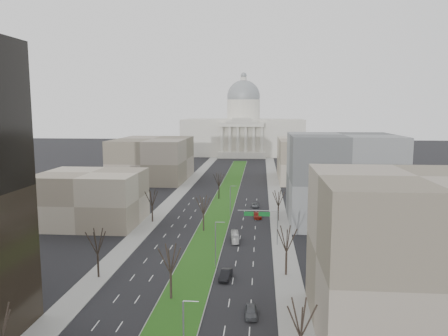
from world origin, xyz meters
The scene contains 27 objects.
ground centered at (0.00, 120.00, 0.00)m, with size 600.00×600.00×0.00m, color black.
median centered at (0.00, 118.99, 0.10)m, with size 8.00×222.03×0.20m.
sidewalk_left centered at (-17.50, 95.00, 0.07)m, with size 5.00×330.00×0.15m, color gray.
sidewalk_right centered at (17.50, 95.00, 0.07)m, with size 5.00×330.00×0.15m, color gray.
capitol centered at (0.00, 269.59, 16.31)m, with size 80.00×46.00×55.00m.
building_beige_left centered at (-33.00, 85.00, 7.00)m, with size 26.00×22.00×14.00m, color gray.
building_tan_right centered at (33.00, 32.00, 11.00)m, with size 26.00×24.00×22.00m, color #776D5C.
building_grey_right centered at (34.00, 92.00, 12.00)m, with size 28.00×26.00×24.00m, color #585B5D.
building_far_left centered at (-35.00, 160.00, 9.00)m, with size 30.00×40.00×18.00m, color #776D5C.
building_far_right centered at (35.00, 165.00, 9.00)m, with size 30.00×40.00×18.00m, color gray.
tree_left_mid centered at (-17.20, 48.00, 7.00)m, with size 5.40×5.40×9.72m.
tree_left_far centered at (-17.20, 88.00, 6.84)m, with size 5.28×5.28×9.50m.
tree_right_near centered at (17.20, 22.00, 6.69)m, with size 5.16×5.16×9.29m.
tree_right_mid centered at (17.20, 52.00, 7.16)m, with size 5.52×5.52×9.94m.
tree_right_far centered at (17.20, 92.00, 6.53)m, with size 5.04×5.04×9.07m.
tree_median_a centered at (-2.00, 40.00, 7.00)m, with size 5.40×5.40×9.72m.
tree_median_b centered at (-2.00, 80.00, 7.00)m, with size 5.40×5.40×9.72m.
tree_median_c centered at (-2.00, 120.00, 7.00)m, with size 5.40×5.40×9.72m.
streetlamp_median_a centered at (3.76, 20.00, 4.81)m, with size 1.90×0.20×9.16m.
streetlamp_median_b centered at (3.76, 55.00, 4.81)m, with size 1.90×0.20×9.16m.
streetlamp_median_c centered at (3.76, 95.00, 4.81)m, with size 1.90×0.20×9.16m.
mast_arm_signs centered at (13.49, 70.03, 6.11)m, with size 9.12×0.24×8.09m.
car_grey_near centered at (11.10, 35.24, 0.77)m, with size 1.82×4.52×1.54m, color #45474B.
car_black centered at (6.16, 49.28, 0.85)m, with size 1.79×5.14×1.69m, color black.
car_red centered at (11.43, 94.78, 0.78)m, with size 2.18×5.36×1.55m, color maroon.
car_grey_far centered at (10.61, 108.85, 0.64)m, with size 2.11×4.58×1.27m, color #515459.
box_van centered at (6.42, 72.51, 1.01)m, with size 1.69×7.22×2.01m, color silver.
Camera 1 is at (12.37, -26.47, 30.71)m, focal length 35.00 mm.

